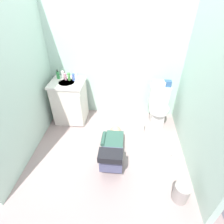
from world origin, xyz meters
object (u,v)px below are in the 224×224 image
object	(u,v)px
tissue_box	(159,83)
bottle_green	(69,77)
faucet	(69,76)
toiletry_bag	(168,84)
bottle_pink	(65,77)
toilet	(158,107)
trash_can	(181,193)
paper_towel_roll	(141,127)
bottle_white	(63,75)
bottle_blue	(73,77)
person_plumber	(113,150)
toilet_paper_roll	(175,156)
bottle_clear	(76,76)
soap_dispenser	(58,75)
vanity_cabinet	(70,101)

from	to	relation	value
tissue_box	bottle_green	size ratio (longest dim) A/B	1.58
faucet	tissue_box	world-z (taller)	faucet
toiletry_bag	bottle_pink	bearing A→B (deg)	-178.12
toilet	toiletry_bag	world-z (taller)	toiletry_bag
bottle_green	trash_can	bearing A→B (deg)	-41.31
toiletry_bag	trash_can	world-z (taller)	toiletry_bag
trash_can	paper_towel_roll	bearing A→B (deg)	110.14
bottle_white	bottle_blue	distance (m)	0.21
bottle_green	trash_can	size ratio (longest dim) A/B	0.53
person_plumber	toilet_paper_roll	distance (m)	0.98
person_plumber	bottle_clear	size ratio (longest dim) A/B	6.74
faucet	paper_towel_roll	size ratio (longest dim) A/B	0.44
bottle_pink	paper_towel_roll	bearing A→B (deg)	-14.14
faucet	toiletry_bag	size ratio (longest dim) A/B	0.81
bottle_green	toilet_paper_roll	xyz separation A→B (m)	(1.83, -0.91, -0.84)
person_plumber	paper_towel_roll	xyz separation A→B (m)	(0.46, 0.64, -0.06)
person_plumber	tissue_box	size ratio (longest dim) A/B	4.84
bottle_pink	bottle_blue	world-z (taller)	bottle_blue
bottle_pink	bottle_clear	size ratio (longest dim) A/B	0.82
bottle_white	toilet_paper_roll	world-z (taller)	bottle_white
tissue_box	bottle_blue	bearing A→B (deg)	-177.53
faucet	soap_dispenser	distance (m)	0.19
bottle_green	paper_towel_roll	xyz separation A→B (m)	(1.33, -0.34, -0.78)
bottle_clear	bottle_green	bearing A→B (deg)	179.82
bottle_white	trash_can	distance (m)	2.60
toilet	soap_dispenser	distance (m)	1.92
bottle_green	bottle_clear	bearing A→B (deg)	-0.18
person_plumber	toiletry_bag	size ratio (longest dim) A/B	8.59
toilet_paper_roll	bottle_green	bearing A→B (deg)	153.51
toilet	toilet_paper_roll	xyz separation A→B (m)	(0.20, -0.89, -0.32)
toilet	tissue_box	world-z (taller)	tissue_box
faucet	trash_can	xyz separation A→B (m)	(1.80, -1.63, -0.74)
faucet	bottle_blue	size ratio (longest dim) A/B	0.76
bottle_white	paper_towel_roll	xyz separation A→B (m)	(1.45, -0.40, -0.78)
bottle_pink	bottle_blue	size ratio (longest dim) A/B	0.98
toiletry_bag	toilet_paper_roll	xyz separation A→B (m)	(0.10, -0.98, -0.76)
toilet_paper_roll	toilet	bearing A→B (deg)	102.95
vanity_cabinet	faucet	size ratio (longest dim) A/B	8.20
bottle_blue	trash_can	size ratio (longest dim) A/B	0.50
trash_can	paper_towel_roll	distance (m)	1.29
bottle_pink	bottle_green	size ratio (longest dim) A/B	0.93
vanity_cabinet	faucet	world-z (taller)	faucet
paper_towel_roll	tissue_box	bearing A→B (deg)	58.12
tissue_box	toilet_paper_roll	size ratio (longest dim) A/B	2.00
tissue_box	paper_towel_roll	distance (m)	0.84
bottle_pink	bottle_blue	distance (m)	0.15
person_plumber	toilet_paper_roll	size ratio (longest dim) A/B	9.68
bottle_clear	paper_towel_roll	size ratio (longest dim) A/B	0.70
bottle_green	bottle_blue	size ratio (longest dim) A/B	1.06
bottle_pink	toilet_paper_roll	world-z (taller)	bottle_pink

